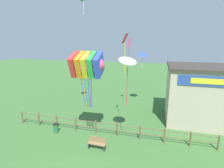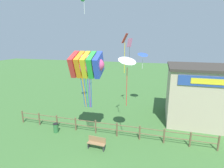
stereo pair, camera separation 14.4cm
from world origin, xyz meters
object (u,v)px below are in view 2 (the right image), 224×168
object	(u,v)px
seaside_building	(211,95)
park_bench_near_fence	(97,143)
kite_pink_diamond	(130,46)
trash_bin	(56,128)
kite_blue_delta	(143,55)
kite_orange_delta	(80,57)
kite_white_delta	(127,61)
kite_red_diamond	(125,46)
kite_rainbow_parafoil	(87,65)

from	to	relation	value
seaside_building	park_bench_near_fence	size ratio (longest dim) A/B	5.88
seaside_building	kite_pink_diamond	world-z (taller)	kite_pink_diamond
trash_bin	kite_pink_diamond	xyz separation A→B (m)	(5.41, 7.38, 7.17)
park_bench_near_fence	kite_blue_delta	xyz separation A→B (m)	(2.30, 10.27, 6.07)
kite_orange_delta	kite_pink_diamond	size ratio (longest dim) A/B	0.74
park_bench_near_fence	trash_bin	size ratio (longest dim) A/B	1.70
seaside_building	kite_blue_delta	world-z (taller)	kite_blue_delta
seaside_building	kite_white_delta	distance (m)	10.50
seaside_building	kite_pink_diamond	bearing A→B (deg)	171.77
kite_orange_delta	kite_white_delta	world-z (taller)	kite_white_delta
kite_white_delta	kite_pink_diamond	distance (m)	7.67
seaside_building	kite_red_diamond	xyz separation A→B (m)	(-8.22, -3.53, 4.88)
kite_white_delta	kite_blue_delta	xyz separation A→B (m)	(0.24, 9.05, -0.21)
kite_blue_delta	kite_red_diamond	distance (m)	6.49
kite_white_delta	trash_bin	bearing A→B (deg)	178.61
kite_blue_delta	kite_white_delta	bearing A→B (deg)	-91.50
park_bench_near_fence	kite_white_delta	distance (m)	6.71
park_bench_near_fence	trash_bin	bearing A→B (deg)	163.05
kite_white_delta	kite_pink_diamond	world-z (taller)	kite_pink_diamond
kite_rainbow_parafoil	kite_red_diamond	bearing A→B (deg)	46.74
kite_white_delta	kite_pink_diamond	bearing A→B (deg)	98.74
trash_bin	kite_pink_diamond	size ratio (longest dim) A/B	0.29
trash_bin	kite_orange_delta	distance (m)	10.14
seaside_building	kite_blue_delta	size ratio (longest dim) A/B	4.34
kite_rainbow_parafoil	kite_orange_delta	distance (m)	9.47
kite_pink_diamond	kite_blue_delta	bearing A→B (deg)	47.35
kite_pink_diamond	kite_rainbow_parafoil	bearing A→B (deg)	-105.73
trash_bin	kite_white_delta	size ratio (longest dim) A/B	0.23
trash_bin	kite_white_delta	world-z (taller)	kite_white_delta
park_bench_near_fence	kite_rainbow_parafoil	xyz separation A→B (m)	(-1.19, 1.33, 5.89)
kite_red_diamond	kite_blue_delta	bearing A→B (deg)	80.98
kite_white_delta	kite_red_diamond	bearing A→B (deg)	105.40
seaside_building	kite_orange_delta	distance (m)	15.75
park_bench_near_fence	kite_pink_diamond	size ratio (longest dim) A/B	0.50
kite_white_delta	kite_blue_delta	world-z (taller)	kite_white_delta
seaside_building	kite_white_delta	bearing A→B (deg)	-139.86
kite_orange_delta	kite_pink_diamond	bearing A→B (deg)	-7.51
kite_orange_delta	kite_red_diamond	xyz separation A→B (m)	(7.04, -5.65, 1.61)
kite_orange_delta	kite_red_diamond	world-z (taller)	kite_red_diamond
kite_blue_delta	kite_pink_diamond	size ratio (longest dim) A/B	0.68
kite_orange_delta	kite_red_diamond	distance (m)	9.17
park_bench_near_fence	kite_orange_delta	distance (m)	12.57
kite_orange_delta	kite_blue_delta	bearing A→B (deg)	4.55
kite_white_delta	kite_red_diamond	world-z (taller)	kite_red_diamond
kite_red_diamond	trash_bin	bearing A→B (deg)	-155.84
kite_red_diamond	kite_rainbow_parafoil	bearing A→B (deg)	-133.26
kite_blue_delta	park_bench_near_fence	bearing A→B (deg)	-102.63
trash_bin	kite_pink_diamond	world-z (taller)	kite_pink_diamond
park_bench_near_fence	kite_blue_delta	size ratio (longest dim) A/B	0.74
kite_pink_diamond	kite_red_diamond	size ratio (longest dim) A/B	0.85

